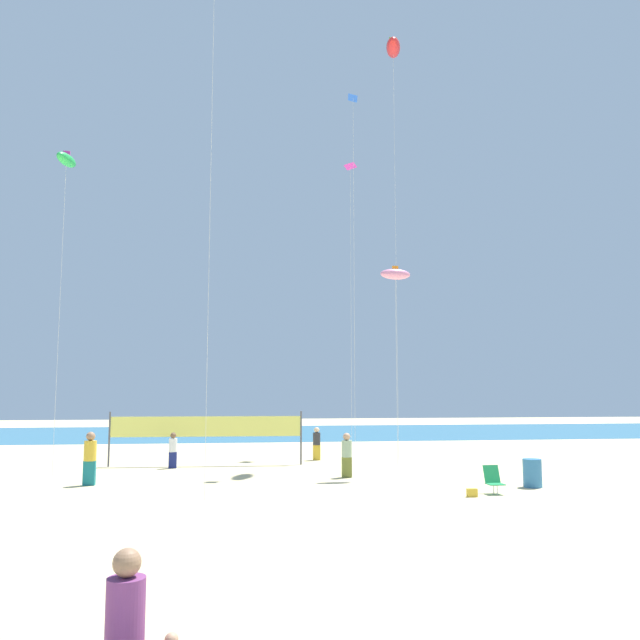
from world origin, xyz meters
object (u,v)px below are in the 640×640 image
volleyball_net (207,428)px  kite_red_inflatable (393,48)px  kite_pink_inflatable (395,275)px  mother_figure (125,630)px  kite_blue_diamond (354,114)px  beach_handbag (472,493)px  kite_magenta_diamond (350,171)px  beachgoer_mustard_shirt (90,457)px  beachgoer_charcoal_shirt (317,442)px  folding_beach_chair (493,479)px  trash_barrel (532,473)px  beachgoer_white_shirt (173,449)px  beachgoer_sage_shirt (347,454)px  kite_green_inflatable (66,161)px

volleyball_net → kite_red_inflatable: size_ratio=0.40×
volleyball_net → kite_pink_inflatable: size_ratio=1.02×
mother_figure → kite_red_inflatable: (8.94, 23.72, 20.05)m
kite_blue_diamond → mother_figure: bearing=-106.6°
beach_handbag → kite_magenta_diamond: size_ratio=0.02×
beachgoer_mustard_shirt → beachgoer_charcoal_shirt: bearing=-137.4°
beach_handbag → beachgoer_charcoal_shirt: bearing=107.0°
folding_beach_chair → trash_barrel: size_ratio=0.92×
beachgoer_mustard_shirt → kite_red_inflatable: size_ratio=0.09×
beachgoer_white_shirt → beachgoer_sage_shirt: 7.98m
volleyball_net → kite_pink_inflatable: 10.89m
beachgoer_mustard_shirt → beachgoer_white_shirt: bearing=-113.1°
trash_barrel → kite_red_inflatable: bearing=104.7°
kite_green_inflatable → beach_handbag: bearing=-24.6°
kite_pink_inflatable → kite_green_inflatable: kite_green_inflatable is taller
kite_green_inflatable → volleyball_net: bearing=28.5°
beachgoer_charcoal_shirt → kite_red_inflatable: size_ratio=0.07×
beachgoer_mustard_shirt → kite_green_inflatable: kite_green_inflatable is taller
mother_figure → kite_green_inflatable: (-5.91, 19.52, 11.76)m
volleyball_net → kite_magenta_diamond: size_ratio=0.53×
mother_figure → kite_red_inflatable: bearing=46.9°
beach_handbag → kite_blue_diamond: kite_blue_diamond is taller
beachgoer_mustard_shirt → trash_barrel: bearing=174.7°
folding_beach_chair → kite_pink_inflatable: (-1.91, 5.00, 7.62)m
kite_magenta_diamond → kite_pink_inflatable: size_ratio=1.92×
kite_pink_inflatable → trash_barrel: bearing=-45.6°
beachgoer_sage_shirt → volleyball_net: bearing=-96.4°
kite_magenta_diamond → beachgoer_mustard_shirt: bearing=-136.8°
mother_figure → folding_beach_chair: (9.46, 13.46, -0.45)m
volleyball_net → kite_green_inflatable: 12.83m
folding_beach_chair → trash_barrel: bearing=47.0°
beachgoer_charcoal_shirt → folding_beach_chair: size_ratio=1.78×
beach_handbag → kite_blue_diamond: bearing=103.9°
beachgoer_white_shirt → kite_pink_inflatable: 12.14m
kite_magenta_diamond → kite_pink_inflatable: kite_magenta_diamond is taller
folding_beach_chair → kite_red_inflatable: kite_red_inflatable is taller
mother_figure → trash_barrel: 18.48m
beachgoer_mustard_shirt → kite_magenta_diamond: bearing=-132.9°
mother_figure → beach_handbag: (8.52, 12.91, -0.79)m
kite_pink_inflatable → kite_blue_diamond: size_ratio=0.49×
kite_red_inflatable → kite_pink_inflatable: 13.99m
beachgoer_sage_shirt → trash_barrel: bearing=94.5°
beachgoer_mustard_shirt → beachgoer_sage_shirt: size_ratio=1.10×
beachgoer_mustard_shirt → kite_pink_inflatable: bearing=-169.2°
beachgoer_white_shirt → kite_red_inflatable: bearing=73.3°
kite_magenta_diamond → trash_barrel: bearing=-73.2°
mother_figure → kite_blue_diamond: bearing=50.9°
beachgoer_mustard_shirt → kite_blue_diamond: 18.97m
trash_barrel → kite_green_inflatable: kite_green_inflatable is taller
volleyball_net → kite_green_inflatable: kite_green_inflatable is taller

